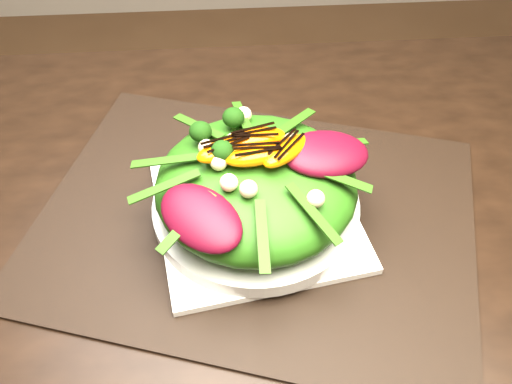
{
  "coord_description": "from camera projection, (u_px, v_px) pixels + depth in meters",
  "views": [
    {
      "loc": [
        0.01,
        -0.36,
        1.25
      ],
      "look_at": [
        0.04,
        0.06,
        0.8
      ],
      "focal_mm": 38.0,
      "sensor_mm": 36.0,
      "label": 1
    }
  ],
  "objects": [
    {
      "name": "lettuce_mound",
      "position": [
        256.0,
        184.0,
        0.61
      ],
      "size": [
        0.27,
        0.27,
        0.08
      ],
      "primitive_type": "ellipsoid",
      "rotation": [
        0.0,
        0.0,
        0.2
      ],
      "color": "#2A5E11",
      "rests_on": "salad_bowl"
    },
    {
      "name": "balsamic_drizzle",
      "position": [
        242.0,
        139.0,
        0.58
      ],
      "size": [
        0.05,
        0.0,
        0.0
      ],
      "primitive_type": "cube",
      "rotation": [
        0.0,
        0.0,
        -0.0
      ],
      "color": "black",
      "rests_on": "orange_segment"
    },
    {
      "name": "salad_bowl",
      "position": [
        256.0,
        206.0,
        0.64
      ],
      "size": [
        0.32,
        0.32,
        0.02
      ],
      "primitive_type": "cylinder",
      "rotation": [
        0.0,
        0.0,
        -0.39
      ],
      "color": "silver",
      "rests_on": "plate_base"
    },
    {
      "name": "dining_table",
      "position": [
        226.0,
        273.0,
        0.62
      ],
      "size": [
        1.6,
        0.9,
        0.75
      ],
      "primitive_type": "cube",
      "color": "black",
      "rests_on": "floor"
    },
    {
      "name": "broccoli_floret",
      "position": [
        188.0,
        140.0,
        0.59
      ],
      "size": [
        0.04,
        0.04,
        0.04
      ],
      "primitive_type": "sphere",
      "rotation": [
        0.0,
        0.0,
        -0.01
      ],
      "color": "black",
      "rests_on": "lettuce_mound"
    },
    {
      "name": "macadamia_nut",
      "position": [
        297.0,
        170.0,
        0.56
      ],
      "size": [
        0.02,
        0.02,
        0.02
      ],
      "primitive_type": "sphere",
      "rotation": [
        0.0,
        0.0,
        -0.19
      ],
      "color": "beige",
      "rests_on": "lettuce_mound"
    },
    {
      "name": "placemat",
      "position": [
        256.0,
        217.0,
        0.65
      ],
      "size": [
        0.6,
        0.52,
        0.0
      ],
      "primitive_type": "cube",
      "rotation": [
        0.0,
        0.0,
        -0.3
      ],
      "color": "black",
      "rests_on": "dining_table"
    },
    {
      "name": "orange_segment",
      "position": [
        242.0,
        146.0,
        0.59
      ],
      "size": [
        0.07,
        0.03,
        0.02
      ],
      "primitive_type": "ellipsoid",
      "rotation": [
        0.0,
        0.0,
        -0.0
      ],
      "color": "#E86303",
      "rests_on": "lettuce_mound"
    },
    {
      "name": "radicchio_leaf",
      "position": [
        326.0,
        154.0,
        0.59
      ],
      "size": [
        0.11,
        0.07,
        0.02
      ],
      "primitive_type": "ellipsoid",
      "rotation": [
        0.0,
        0.0,
        0.12
      ],
      "color": "#430714",
      "rests_on": "lettuce_mound"
    },
    {
      "name": "plate_base",
      "position": [
        256.0,
        213.0,
        0.65
      ],
      "size": [
        0.26,
        0.26,
        0.01
      ],
      "primitive_type": "cube",
      "rotation": [
        0.0,
        0.0,
        0.17
      ],
      "color": "white",
      "rests_on": "placemat"
    }
  ]
}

